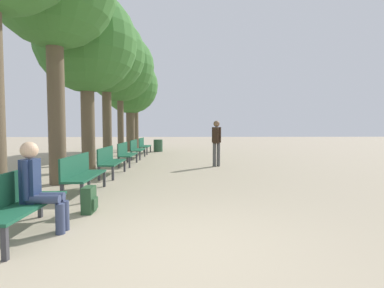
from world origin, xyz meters
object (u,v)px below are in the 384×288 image
(trash_bin, at_px, (158,146))
(bench_row_1, at_px, (81,172))
(bench_row_4, at_px, (136,148))
(bench_row_5, at_px, (144,145))
(tree_row_4, at_px, (120,67))
(pedestrian_near, at_px, (216,140))
(tree_row_5, at_px, (130,86))
(bench_row_3, at_px, (126,152))
(tree_row_6, at_px, (135,87))
(bench_row_0, at_px, (18,199))
(person_seated, at_px, (39,185))
(tree_row_3, at_px, (106,55))
(bench_row_2, at_px, (110,160))
(tree_row_2, at_px, (86,43))
(backpack, at_px, (89,200))

(trash_bin, bearing_deg, bench_row_1, -93.47)
(bench_row_4, xyz_separation_m, bench_row_5, (0.00, 2.48, 0.00))
(tree_row_4, height_order, trash_bin, tree_row_4)
(bench_row_1, bearing_deg, pedestrian_near, 52.79)
(tree_row_5, distance_m, trash_bin, 3.92)
(bench_row_3, xyz_separation_m, bench_row_4, (0.00, 2.48, 0.00))
(tree_row_6, bearing_deg, bench_row_4, -80.48)
(tree_row_4, xyz_separation_m, tree_row_6, (0.00, 4.61, -0.35))
(bench_row_0, height_order, tree_row_6, tree_row_6)
(tree_row_6, bearing_deg, bench_row_0, -86.41)
(bench_row_0, xyz_separation_m, person_seated, (0.23, 0.10, 0.18))
(pedestrian_near, bearing_deg, tree_row_3, 160.59)
(tree_row_3, bearing_deg, bench_row_1, -80.76)
(tree_row_4, xyz_separation_m, trash_bin, (1.68, 2.46, -4.11))
(bench_row_2, height_order, pedestrian_near, pedestrian_near)
(bench_row_2, xyz_separation_m, bench_row_5, (0.00, 7.45, 0.00))
(tree_row_4, distance_m, tree_row_6, 4.62)
(bench_row_2, bearing_deg, tree_row_2, 130.86)
(tree_row_4, xyz_separation_m, pedestrian_near, (4.45, -4.22, -3.49))
(tree_row_2, bearing_deg, bench_row_5, 81.01)
(tree_row_3, relative_size, trash_bin, 8.58)
(bench_row_2, distance_m, bench_row_4, 4.96)
(tree_row_4, relative_size, tree_row_5, 1.11)
(tree_row_3, relative_size, person_seated, 4.81)
(bench_row_3, height_order, tree_row_2, tree_row_2)
(bench_row_1, height_order, tree_row_6, tree_row_6)
(tree_row_4, bearing_deg, bench_row_0, -84.94)
(bench_row_5, height_order, pedestrian_near, pedestrian_near)
(tree_row_5, bearing_deg, bench_row_0, -85.94)
(tree_row_6, xyz_separation_m, person_seated, (1.23, -15.76, -3.45))
(bench_row_3, distance_m, tree_row_6, 9.22)
(pedestrian_near, bearing_deg, tree_row_2, -168.35)
(bench_row_1, bearing_deg, trash_bin, 86.53)
(bench_row_0, height_order, pedestrian_near, pedestrian_near)
(bench_row_0, bearing_deg, bench_row_2, 90.00)
(tree_row_3, xyz_separation_m, trash_bin, (1.68, 5.11, -4.12))
(person_seated, distance_m, trash_bin, 13.63)
(bench_row_2, distance_m, tree_row_3, 5.49)
(bench_row_0, relative_size, bench_row_4, 1.00)
(bench_row_1, bearing_deg, tree_row_5, 94.93)
(bench_row_3, height_order, backpack, bench_row_3)
(bench_row_3, xyz_separation_m, bench_row_5, (0.00, 4.96, 0.00))
(bench_row_1, bearing_deg, bench_row_2, 90.00)
(bench_row_0, distance_m, bench_row_4, 9.93)
(bench_row_0, xyz_separation_m, bench_row_4, (0.00, 9.93, 0.00))
(backpack, bearing_deg, tree_row_6, 96.24)
(tree_row_4, bearing_deg, bench_row_3, -75.35)
(tree_row_3, bearing_deg, bench_row_2, -74.69)
(bench_row_3, xyz_separation_m, tree_row_4, (-1.00, 3.81, 3.98))
(tree_row_4, distance_m, backpack, 11.18)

